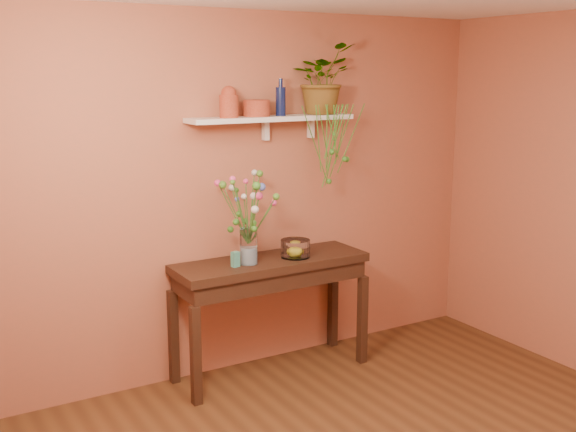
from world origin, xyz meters
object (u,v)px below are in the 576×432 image
(bouquet, at_px, (247,200))
(glass_vase, at_px, (249,249))
(glass_bowl, at_px, (295,249))
(spider_plant, at_px, (321,79))
(blue_bottle, at_px, (281,101))
(sideboard, at_px, (271,276))
(terracotta_jug, at_px, (229,103))

(bouquet, bearing_deg, glass_vase, 41.31)
(glass_vase, height_order, glass_bowl, glass_vase)
(glass_bowl, bearing_deg, spider_plant, 29.36)
(blue_bottle, height_order, glass_vase, blue_bottle)
(spider_plant, bearing_deg, bouquet, -165.35)
(sideboard, relative_size, terracotta_jug, 6.61)
(sideboard, height_order, blue_bottle, blue_bottle)
(terracotta_jug, distance_m, bouquet, 0.70)
(blue_bottle, bearing_deg, glass_vase, -156.98)
(blue_bottle, bearing_deg, terracotta_jug, -179.02)
(sideboard, height_order, terracotta_jug, terracotta_jug)
(glass_vase, distance_m, bouquet, 0.36)
(terracotta_jug, height_order, blue_bottle, blue_bottle)
(blue_bottle, bearing_deg, bouquet, -156.44)
(terracotta_jug, relative_size, spider_plant, 0.42)
(spider_plant, bearing_deg, terracotta_jug, -177.01)
(sideboard, xyz_separation_m, glass_vase, (-0.20, -0.04, 0.24))
(glass_bowl, bearing_deg, blue_bottle, 101.19)
(sideboard, distance_m, glass_bowl, 0.27)
(glass_bowl, bearing_deg, glass_vase, 178.81)
(sideboard, distance_m, glass_vase, 0.32)
(sideboard, relative_size, spider_plant, 2.79)
(spider_plant, xyz_separation_m, bouquet, (-0.74, -0.19, -0.83))
(sideboard, xyz_separation_m, bouquet, (-0.21, -0.05, 0.60))
(sideboard, xyz_separation_m, blue_bottle, (0.15, 0.11, 1.28))
(glass_vase, distance_m, glass_bowl, 0.39)
(terracotta_jug, distance_m, blue_bottle, 0.43)
(sideboard, relative_size, bouquet, 2.56)
(blue_bottle, relative_size, spider_plant, 0.51)
(sideboard, distance_m, terracotta_jug, 1.31)
(glass_vase, relative_size, glass_bowl, 1.20)
(glass_vase, bearing_deg, terracotta_jug, 115.35)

